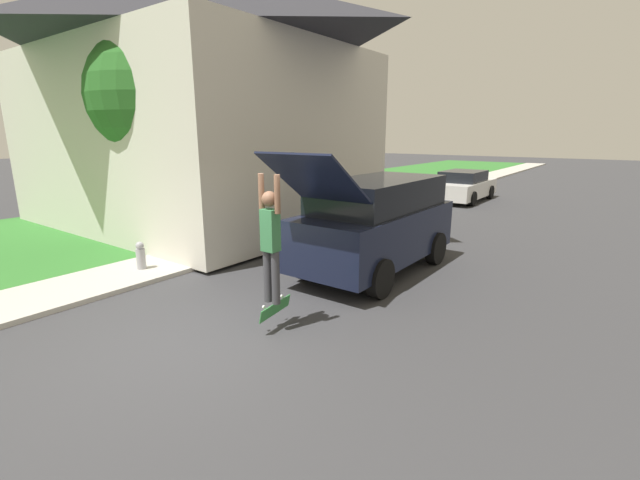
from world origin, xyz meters
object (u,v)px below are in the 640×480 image
object	(u,v)px
suv_parked	(377,222)
car_down_street	(463,186)
skateboarder	(270,238)
skateboard	(275,308)
fire_hydrant	(141,256)
lawn_tree_near	(152,97)

from	to	relation	value
suv_parked	car_down_street	size ratio (longest dim) A/B	1.15
skateboarder	skateboard	xyz separation A→B (m)	(-0.04, 0.10, -1.19)
skateboarder	car_down_street	bearing A→B (deg)	98.09
car_down_street	fire_hydrant	world-z (taller)	car_down_street
fire_hydrant	lawn_tree_near	bearing A→B (deg)	135.23
skateboard	car_down_street	bearing A→B (deg)	98.00
lawn_tree_near	skateboarder	xyz separation A→B (m)	(6.28, -2.27, -2.49)
lawn_tree_near	fire_hydrant	distance (m)	4.50
lawn_tree_near	suv_parked	bearing A→B (deg)	12.97
suv_parked	fire_hydrant	world-z (taller)	suv_parked
lawn_tree_near	suv_parked	xyz separation A→B (m)	(6.07, 1.40, -2.88)
car_down_street	fire_hydrant	xyz separation A→B (m)	(-2.18, -15.13, -0.28)
lawn_tree_near	skateboard	bearing A→B (deg)	-19.21
car_down_street	suv_parked	bearing A→B (deg)	-80.43
suv_parked	skateboarder	bearing A→B (deg)	-86.74
skateboard	fire_hydrant	size ratio (longest dim) A/B	1.25
skateboard	fire_hydrant	xyz separation A→B (m)	(-4.34, 0.29, 0.07)
skateboarder	fire_hydrant	distance (m)	4.54
skateboarder	skateboard	world-z (taller)	skateboarder
lawn_tree_near	skateboard	xyz separation A→B (m)	(6.24, -2.18, -3.68)
lawn_tree_near	suv_parked	distance (m)	6.87
suv_parked	fire_hydrant	size ratio (longest dim) A/B	8.20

